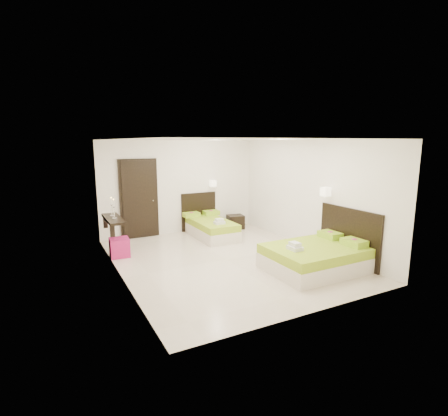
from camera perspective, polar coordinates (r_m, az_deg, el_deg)
name	(u,v)px	position (r m, az deg, el deg)	size (l,w,h in m)	color
floor	(226,260)	(7.76, 0.38, -8.43)	(5.50, 5.50, 0.00)	beige
bed_single	(210,226)	(9.60, -2.29, -3.00)	(1.06, 1.77, 1.46)	beige
bed_double	(318,256)	(7.39, 15.07, -7.52)	(1.90, 1.61, 1.57)	beige
nightstand	(235,222)	(10.43, 1.88, -2.27)	(0.46, 0.41, 0.41)	black
ottoman	(120,247)	(8.26, -16.69, -6.18)	(0.42, 0.42, 0.42)	#A71658
door	(139,199)	(9.56, -13.70, 1.41)	(1.02, 0.15, 2.14)	black
console_shelf	(113,219)	(8.37, -17.66, -1.73)	(0.35, 1.20, 0.78)	black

